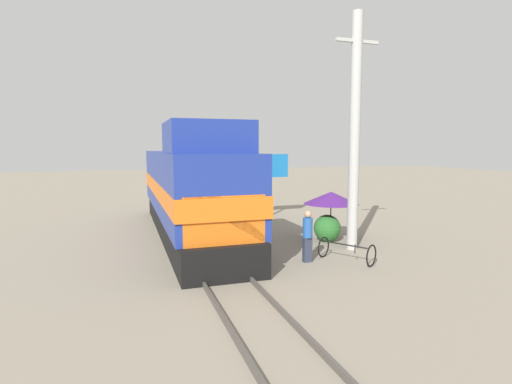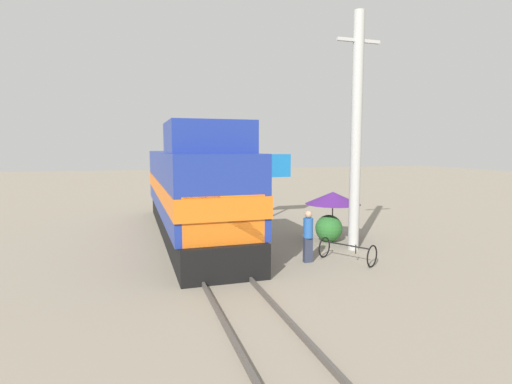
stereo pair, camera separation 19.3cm
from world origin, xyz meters
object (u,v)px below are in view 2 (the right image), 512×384
Objects in this scene: vendor_umbrella at (333,198)px; billboard_sign at (270,169)px; utility_pole at (356,132)px; bicycle at (347,251)px; locomotive at (192,191)px; person_bystander at (308,234)px.

billboard_sign is at bearing 95.03° from vendor_umbrella.
utility_pole is 3.86× the size of vendor_umbrella.
billboard_sign is 1.81× the size of bicycle.
vendor_umbrella reaches higher than bicycle.
locomotive is 3.94× the size of billboard_sign.
vendor_umbrella is at bearing -84.97° from billboard_sign.
bicycle is (-1.14, -1.50, -4.22)m from utility_pole.
utility_pole is 2.49× the size of billboard_sign.
locomotive is at bearing 121.24° from person_bystander.
locomotive is at bearing 96.64° from bicycle.
utility_pole reaches higher than person_bystander.
utility_pole is at bearing 23.54° from person_bystander.
person_bystander is at bearing 130.60° from bicycle.
utility_pole is (5.71, -4.28, 2.53)m from locomotive.
person_bystander is (3.25, -5.35, -1.08)m from locomotive.
utility_pole is 4.62m from bicycle.
bicycle is (1.32, -0.42, -0.61)m from person_bystander.
locomotive is at bearing 154.49° from vendor_umbrella.
person_bystander is 1.52m from bicycle.
utility_pole is 4.51× the size of bicycle.
billboard_sign is (5.06, 3.73, 0.70)m from locomotive.
bicycle is at bearing -17.70° from person_bystander.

